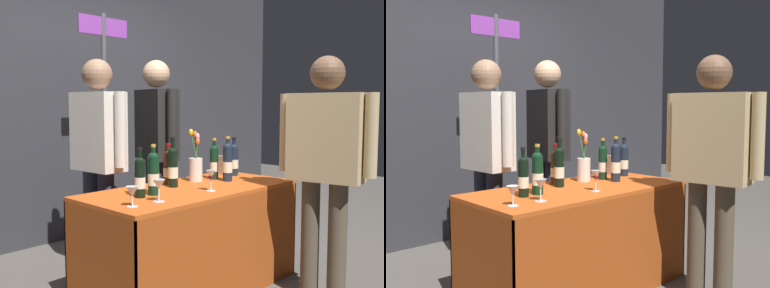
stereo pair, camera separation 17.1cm
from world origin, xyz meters
TOP-DOWN VIEW (x-y plane):
  - back_partition at (0.00, 1.76)m, footprint 6.51×0.12m
  - tasting_table at (0.00, 0.00)m, footprint 1.56×0.70m
  - featured_wine_bottle at (-0.35, 0.00)m, footprint 0.07×0.07m
  - display_bottle_0 at (-0.46, -0.00)m, footprint 0.07×0.07m
  - display_bottle_1 at (-0.07, 0.11)m, footprint 0.07×0.07m
  - display_bottle_2 at (0.62, 0.13)m, footprint 0.07×0.07m
  - display_bottle_3 at (0.38, -0.01)m, footprint 0.07×0.07m
  - display_bottle_4 at (0.37, 0.12)m, footprint 0.07×0.07m
  - display_bottle_5 at (-0.02, 0.21)m, footprint 0.08×0.08m
  - wine_glass_near_vendor at (-0.65, -0.17)m, footprint 0.07×0.07m
  - wine_glass_mid at (-0.01, -0.18)m, footprint 0.06×0.06m
  - wine_glass_near_taster at (-0.46, -0.18)m, footprint 0.07×0.07m
  - flower_vase at (0.21, 0.16)m, footprint 0.10×0.10m
  - brochure_stand at (0.56, 0.22)m, footprint 0.04×0.14m
  - vendor_presenter at (-0.30, 0.67)m, footprint 0.23×0.59m
  - vendor_assistant at (0.34, 0.74)m, footprint 0.29×0.57m
  - taster_foreground_right at (0.48, -0.73)m, footprint 0.27×0.63m
  - booth_signpost at (0.06, 1.10)m, footprint 0.48×0.04m

SIDE VIEW (x-z plane):
  - tasting_table at x=0.00m, z-range 0.14..0.87m
  - brochure_stand at x=0.56m, z-range 0.73..0.89m
  - wine_glass_near_vendor at x=-0.65m, z-range 0.75..0.87m
  - wine_glass_near_taster at x=-0.46m, z-range 0.76..0.89m
  - wine_glass_mid at x=-0.01m, z-range 0.76..0.90m
  - flower_vase at x=0.21m, z-range 0.65..1.04m
  - display_bottle_5 at x=-0.02m, z-range 0.71..1.00m
  - display_bottle_0 at x=-0.46m, z-range 0.70..1.01m
  - display_bottle_2 at x=0.62m, z-range 0.71..1.01m
  - display_bottle_4 at x=0.37m, z-range 0.71..1.02m
  - featured_wine_bottle at x=-0.35m, z-range 0.71..1.03m
  - display_bottle_1 at x=-0.07m, z-range 0.70..1.05m
  - display_bottle_3 at x=0.38m, z-range 0.71..1.04m
  - taster_foreground_right at x=0.48m, z-range 0.16..1.77m
  - vendor_presenter at x=-0.30m, z-range 0.16..1.79m
  - vendor_assistant at x=0.34m, z-range 0.17..1.84m
  - booth_signpost at x=0.06m, z-range 0.21..2.27m
  - back_partition at x=0.00m, z-range 0.00..2.93m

